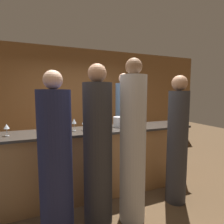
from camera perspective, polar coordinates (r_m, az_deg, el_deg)
ground_plane at (r=3.16m, az=-5.14°, el=-24.45°), size 14.00×14.00×0.00m
back_wall at (r=4.81m, az=-12.33°, el=3.45°), size 8.00×0.06×2.80m
bar_counter at (r=2.93m, az=-5.23°, el=-15.58°), size 3.27×0.64×1.04m
bartender at (r=3.68m, az=3.68°, el=-4.24°), size 0.33×0.33×2.01m
guest_1 at (r=2.74m, az=20.52°, el=-9.47°), size 0.29×0.29×1.86m
guest_2 at (r=2.03m, az=-17.89°, el=-15.77°), size 0.35×0.35×1.84m
guest_3 at (r=2.20m, az=6.79°, el=-11.16°), size 0.32×0.32×2.01m
guest_4 at (r=2.17m, az=-4.65°, el=-12.49°), size 0.35×0.35×1.94m
wine_bottle_0 at (r=2.73m, az=-14.53°, el=-3.46°), size 0.07×0.07×0.30m
wine_bottle_1 at (r=2.89m, az=6.16°, el=-3.07°), size 0.08×0.08×0.26m
ice_bucket at (r=2.96m, az=2.40°, el=-3.20°), size 0.21×0.21×0.17m
wine_glass_0 at (r=2.68m, az=-31.19°, el=-4.15°), size 0.07×0.07×0.16m
wine_glass_1 at (r=3.33m, az=20.07°, el=-2.03°), size 0.06×0.06×0.15m
wine_glass_2 at (r=2.64m, az=-3.03°, el=-3.52°), size 0.07×0.07×0.16m
wine_glass_3 at (r=2.78m, az=4.81°, el=-2.72°), size 0.08×0.08×0.17m
wine_glass_4 at (r=2.70m, az=-9.20°, el=-3.51°), size 0.06×0.06×0.15m
wine_glass_5 at (r=2.69m, az=-12.28°, el=-3.06°), size 0.07×0.07×0.18m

